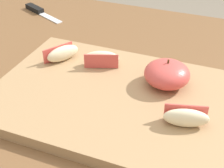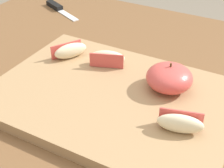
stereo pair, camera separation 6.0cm
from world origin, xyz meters
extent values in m
cube|color=brown|center=(0.00, 0.00, 0.76)|extent=(1.13, 0.81, 0.03)
cube|color=brown|center=(-0.51, 0.35, 0.37)|extent=(0.06, 0.06, 0.75)
cube|color=#A37F56|center=(-0.02, -0.07, 0.79)|extent=(0.44, 0.32, 0.02)
ellipsoid|color=#D14C47|center=(0.07, -0.01, 0.82)|extent=(0.09, 0.09, 0.05)
cylinder|color=#4C3319|center=(0.07, -0.01, 0.85)|extent=(0.00, 0.00, 0.01)
ellipsoid|color=beige|center=(-0.08, 0.01, 0.82)|extent=(0.08, 0.05, 0.03)
cube|color=#D14C47|center=(-0.07, 0.00, 0.82)|extent=(0.07, 0.03, 0.03)
ellipsoid|color=beige|center=(0.12, -0.11, 0.82)|extent=(0.08, 0.04, 0.03)
cube|color=#D14C47|center=(0.12, -0.10, 0.82)|extent=(0.07, 0.02, 0.03)
ellipsoid|color=beige|center=(-0.16, 0.00, 0.82)|extent=(0.06, 0.08, 0.03)
cube|color=#D14C47|center=(-0.17, 0.00, 0.82)|extent=(0.04, 0.06, 0.03)
cube|color=silver|center=(-0.33, 0.22, 0.78)|extent=(0.09, 0.05, 0.00)
cube|color=black|center=(-0.40, 0.26, 0.78)|extent=(0.07, 0.05, 0.01)
camera|label=1|loc=(0.16, -0.53, 1.16)|focal=53.01mm
camera|label=2|loc=(0.22, -0.51, 1.16)|focal=53.01mm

